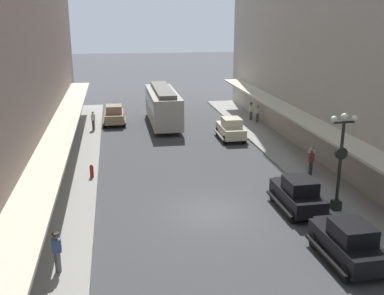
{
  "coord_description": "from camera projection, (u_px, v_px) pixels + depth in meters",
  "views": [
    {
      "loc": [
        -4.76,
        -21.43,
        10.03
      ],
      "look_at": [
        0.0,
        6.0,
        1.8
      ],
      "focal_mm": 42.64,
      "sensor_mm": 36.0,
      "label": 1
    }
  ],
  "objects": [
    {
      "name": "pedestrian_4",
      "position": [
        251.0,
        111.0,
        43.54
      ],
      "size": [
        0.36,
        0.28,
        1.67
      ],
      "color": "#4C4238",
      "rests_on": "sidewalk_right"
    },
    {
      "name": "parked_car_1",
      "position": [
        231.0,
        128.0,
        37.46
      ],
      "size": [
        2.19,
        4.28,
        1.84
      ],
      "color": "beige",
      "rests_on": "ground"
    },
    {
      "name": "parked_car_0",
      "position": [
        114.0,
        114.0,
        42.56
      ],
      "size": [
        2.2,
        4.28,
        1.84
      ],
      "color": "#997F5B",
      "rests_on": "ground"
    },
    {
      "name": "sidewalk_right",
      "position": [
        345.0,
        201.0,
        25.08
      ],
      "size": [
        3.0,
        60.0,
        0.15
      ],
      "primitive_type": "cube",
      "color": "#99968E",
      "rests_on": "ground"
    },
    {
      "name": "pedestrian_0",
      "position": [
        57.0,
        252.0,
        17.91
      ],
      "size": [
        0.36,
        0.28,
        1.67
      ],
      "color": "slate",
      "rests_on": "sidewalk_left"
    },
    {
      "name": "pedestrian_5",
      "position": [
        311.0,
        162.0,
        28.76
      ],
      "size": [
        0.36,
        0.24,
        1.64
      ],
      "color": "#2D2D33",
      "rests_on": "sidewalk_right"
    },
    {
      "name": "pedestrian_1",
      "position": [
        93.0,
        120.0,
        39.98
      ],
      "size": [
        0.36,
        0.24,
        1.64
      ],
      "color": "#4C4238",
      "rests_on": "sidewalk_left"
    },
    {
      "name": "lamp_post_with_clock",
      "position": [
        341.0,
        158.0,
        23.03
      ],
      "size": [
        1.42,
        0.44,
        5.16
      ],
      "color": "black",
      "rests_on": "sidewalk_right"
    },
    {
      "name": "streetcar",
      "position": [
        163.0,
        105.0,
        42.1
      ],
      "size": [
        2.53,
        9.6,
        3.46
      ],
      "color": "#ADA899",
      "rests_on": "ground"
    },
    {
      "name": "parked_car_2",
      "position": [
        348.0,
        241.0,
        18.87
      ],
      "size": [
        2.22,
        4.29,
        1.84
      ],
      "color": "black",
      "rests_on": "ground"
    },
    {
      "name": "ground_plane",
      "position": [
        212.0,
        212.0,
        23.87
      ],
      "size": [
        200.0,
        200.0,
        0.0
      ],
      "primitive_type": "plane",
      "color": "#424244"
    },
    {
      "name": "fire_hydrant",
      "position": [
        92.0,
        171.0,
        28.47
      ],
      "size": [
        0.24,
        0.24,
        0.82
      ],
      "color": "#B21E19",
      "rests_on": "sidewalk_left"
    },
    {
      "name": "pedestrian_2",
      "position": [
        258.0,
        113.0,
        42.7
      ],
      "size": [
        0.36,
        0.24,
        1.64
      ],
      "color": "#4C4238",
      "rests_on": "sidewalk_right"
    },
    {
      "name": "sidewalk_left",
      "position": [
        64.0,
        222.0,
        22.62
      ],
      "size": [
        3.0,
        60.0,
        0.15
      ],
      "primitive_type": "cube",
      "color": "#99968E",
      "rests_on": "ground"
    },
    {
      "name": "pedestrian_3",
      "position": [
        312.0,
        158.0,
        29.64
      ],
      "size": [
        0.36,
        0.24,
        1.64
      ],
      "color": "#4C4238",
      "rests_on": "sidewalk_right"
    },
    {
      "name": "parked_car_3",
      "position": [
        298.0,
        194.0,
        23.87
      ],
      "size": [
        2.16,
        4.27,
        1.84
      ],
      "color": "black",
      "rests_on": "ground"
    }
  ]
}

